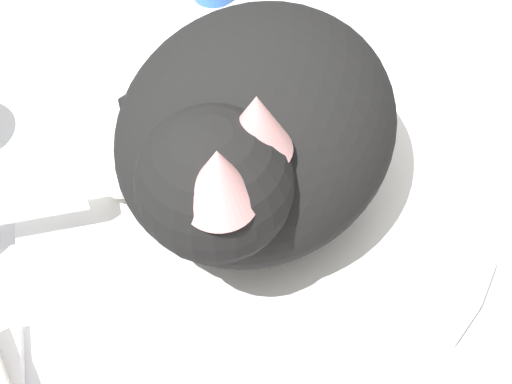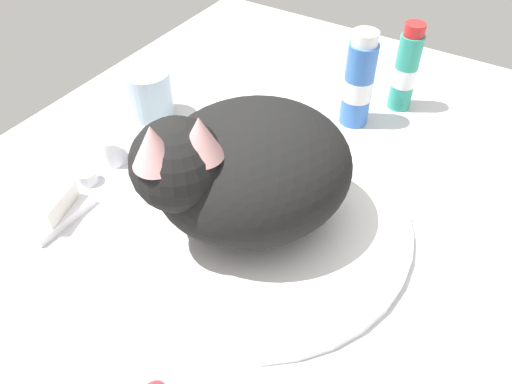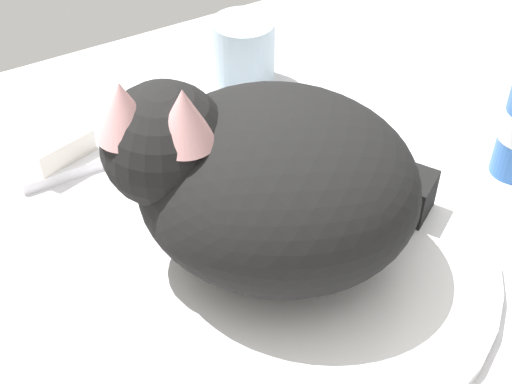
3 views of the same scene
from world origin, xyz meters
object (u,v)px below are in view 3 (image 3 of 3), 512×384
at_px(faucet, 171,109).
at_px(soap_bar, 55,143).
at_px(rinse_cup, 244,53).
at_px(cat, 263,179).

xyz_separation_m(faucet, soap_bar, (-0.12, 0.01, -0.00)).
relative_size(rinse_cup, soap_bar, 1.23).
xyz_separation_m(faucet, cat, (-0.01, -0.20, 0.06)).
xyz_separation_m(rinse_cup, soap_bar, (-0.23, -0.03, -0.01)).
height_order(cat, rinse_cup, cat).
bearing_deg(rinse_cup, faucet, -158.56).
distance_m(cat, rinse_cup, 0.28).
height_order(rinse_cup, soap_bar, rinse_cup).
height_order(cat, soap_bar, cat).
relative_size(cat, soap_bar, 4.87).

